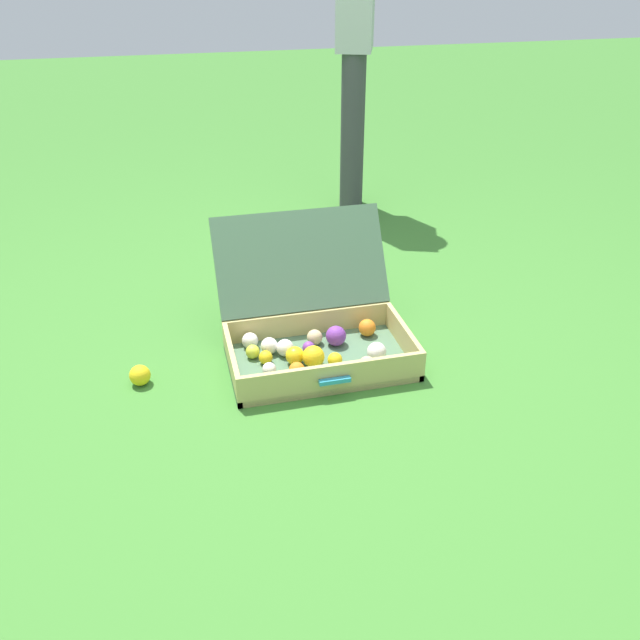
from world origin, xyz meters
The scene contains 4 objects.
ground_plane centered at (0.00, 0.00, 0.00)m, with size 16.00×16.00×0.00m, color #3D7A2D.
open_suitcase centered at (0.09, 0.13, 0.10)m, with size 0.66×0.64×0.46m.
stray_ball_on_grass centered at (-0.55, 0.08, 0.04)m, with size 0.07×0.07×0.07m, color yellow.
bystander_person centered at (0.67, 1.60, 0.95)m, with size 0.28×0.36×1.65m.
Camera 1 is at (-0.40, -1.93, 1.36)m, focal length 37.16 mm.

